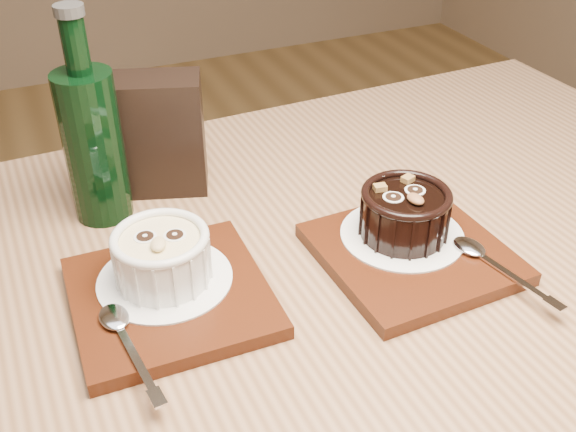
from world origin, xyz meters
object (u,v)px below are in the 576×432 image
at_px(table, 310,357).
at_px(tray_right, 412,254).
at_px(tray_left, 170,297).
at_px(ramekin_dark, 405,211).
at_px(ramekin_white, 162,255).
at_px(green_bottle, 93,141).
at_px(condiment_stand, 161,135).

xyz_separation_m(table, tray_right, (0.12, 0.00, 0.10)).
bearing_deg(tray_left, ramekin_dark, -2.51).
height_order(tray_left, ramekin_white, ramekin_white).
height_order(ramekin_white, green_bottle, green_bottle).
bearing_deg(green_bottle, condiment_stand, 20.30).
bearing_deg(ramekin_dark, green_bottle, 139.77).
bearing_deg(condiment_stand, ramekin_white, -105.08).
height_order(tray_right, ramekin_dark, ramekin_dark).
relative_size(tray_left, green_bottle, 0.76).
xyz_separation_m(tray_left, condiment_stand, (0.05, 0.21, 0.06)).
bearing_deg(condiment_stand, ramekin_dark, -48.38).
height_order(ramekin_white, tray_right, ramekin_white).
xyz_separation_m(tray_left, tray_right, (0.25, -0.03, 0.00)).
height_order(table, ramekin_dark, ramekin_dark).
xyz_separation_m(ramekin_white, green_bottle, (-0.03, 0.16, 0.05)).
distance_m(table, tray_right, 0.15).
bearing_deg(green_bottle, table, -54.42).
height_order(table, tray_right, tray_right).
xyz_separation_m(tray_right, green_bottle, (-0.27, 0.21, 0.08)).
bearing_deg(tray_right, table, -177.67).
bearing_deg(ramekin_white, table, -5.17).
bearing_deg(ramekin_dark, tray_right, -100.07).
xyz_separation_m(table, ramekin_white, (-0.13, 0.06, 0.14)).
relative_size(tray_left, ramekin_white, 1.95).
distance_m(ramekin_white, ramekin_dark, 0.25).
bearing_deg(green_bottle, ramekin_white, -80.39).
relative_size(ramekin_white, ramekin_dark, 0.99).
xyz_separation_m(table, green_bottle, (-0.16, 0.22, 0.18)).
distance_m(tray_right, condiment_stand, 0.32).
xyz_separation_m(condiment_stand, green_bottle, (-0.08, -0.03, 0.02)).
relative_size(tray_right, green_bottle, 0.76).
xyz_separation_m(tray_left, green_bottle, (-0.03, 0.18, 0.08)).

